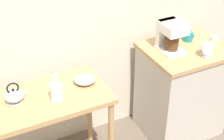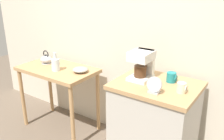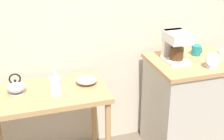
% 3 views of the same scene
% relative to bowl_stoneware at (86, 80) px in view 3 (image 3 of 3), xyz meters
% --- Properties ---
extents(wooden_table, '(0.90, 0.52, 0.78)m').
position_rel_bowl_stoneware_xyz_m(wooden_table, '(-0.31, -0.05, -0.14)').
color(wooden_table, tan).
rests_on(wooden_table, ground_plane).
extents(kitchen_counter, '(0.71, 0.58, 0.89)m').
position_rel_bowl_stoneware_xyz_m(kitchen_counter, '(0.92, -0.05, -0.36)').
color(kitchen_counter, '#BCB7AD').
rests_on(kitchen_counter, ground_plane).
extents(bowl_stoneware, '(0.17, 0.17, 0.05)m').
position_rel_bowl_stoneware_xyz_m(bowl_stoneware, '(0.00, 0.00, 0.00)').
color(bowl_stoneware, '#9E998C').
rests_on(bowl_stoneware, wooden_table).
extents(teakettle, '(0.17, 0.14, 0.16)m').
position_rel_bowl_stoneware_xyz_m(teakettle, '(-0.54, -0.00, 0.02)').
color(teakettle, '#B2B5BA').
rests_on(teakettle, wooden_table).
extents(glass_carafe_vase, '(0.09, 0.09, 0.21)m').
position_rel_bowl_stoneware_xyz_m(glass_carafe_vase, '(-0.26, -0.11, 0.04)').
color(glass_carafe_vase, silver).
rests_on(glass_carafe_vase, wooden_table).
extents(coffee_maker, '(0.18, 0.22, 0.26)m').
position_rel_bowl_stoneware_xyz_m(coffee_maker, '(0.75, -0.02, 0.22)').
color(coffee_maker, white).
rests_on(coffee_maker, kitchen_counter).
extents(mug_dark_teal, '(0.09, 0.08, 0.09)m').
position_rel_bowl_stoneware_xyz_m(mug_dark_teal, '(1.00, 0.05, 0.12)').
color(mug_dark_teal, teal).
rests_on(mug_dark_teal, kitchen_counter).
extents(mug_small_cream, '(0.08, 0.07, 0.08)m').
position_rel_bowl_stoneware_xyz_m(mug_small_cream, '(1.15, -0.11, 0.12)').
color(mug_small_cream, beige).
rests_on(mug_small_cream, kitchen_counter).
extents(table_clock, '(0.12, 0.06, 0.13)m').
position_rel_bowl_stoneware_xyz_m(table_clock, '(0.98, -0.23, 0.14)').
color(table_clock, '#B2B5BA').
rests_on(table_clock, kitchen_counter).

